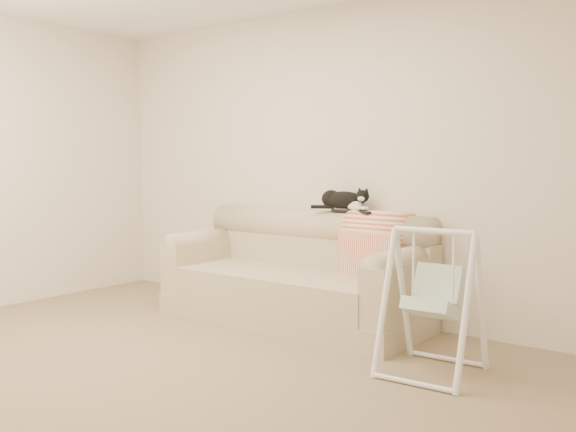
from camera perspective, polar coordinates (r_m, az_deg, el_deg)
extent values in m
plane|color=#78614D|center=(4.18, -11.90, -13.50)|extent=(5.00, 5.00, 0.00)
cube|color=beige|center=(5.48, 3.99, 4.78)|extent=(5.00, 0.04, 2.60)
cube|color=tan|center=(5.29, 0.34, -8.46)|extent=(2.20, 0.90, 0.18)
cube|color=tan|center=(5.16, -0.40, -6.41)|extent=(1.80, 0.68, 0.24)
cube|color=tan|center=(5.49, 2.50, -4.34)|extent=(2.20, 0.22, 0.50)
cylinder|color=tan|center=(5.45, 2.51, -0.94)|extent=(2.16, 0.28, 0.28)
cube|color=tan|center=(5.87, -7.40, -4.16)|extent=(0.20, 0.88, 0.42)
cylinder|color=tan|center=(5.84, -7.42, -2.13)|extent=(0.18, 0.84, 0.18)
cube|color=tan|center=(4.70, 10.05, -6.48)|extent=(0.20, 0.88, 0.42)
cylinder|color=tan|center=(4.67, 10.09, -3.96)|extent=(0.18, 0.84, 0.18)
cube|color=black|center=(5.25, 4.84, 0.48)|extent=(0.18, 0.06, 0.02)
cube|color=gray|center=(5.25, 4.84, 0.63)|extent=(0.10, 0.04, 0.01)
cube|color=black|center=(5.11, 6.73, 0.33)|extent=(0.17, 0.13, 0.02)
ellipsoid|color=black|center=(5.26, 5.04, 1.40)|extent=(0.37, 0.23, 0.15)
ellipsoid|color=black|center=(5.32, 3.86, 1.54)|extent=(0.19, 0.18, 0.15)
ellipsoid|color=white|center=(5.20, 5.91, 1.02)|extent=(0.15, 0.11, 0.10)
ellipsoid|color=black|center=(5.17, 6.64, 1.75)|extent=(0.13, 0.13, 0.10)
ellipsoid|color=white|center=(5.13, 6.53, 1.55)|extent=(0.06, 0.06, 0.04)
sphere|color=#BF7272|center=(5.11, 6.45, 1.54)|extent=(0.01, 0.01, 0.01)
cone|color=black|center=(5.18, 6.38, 2.32)|extent=(0.06, 0.06, 0.05)
cone|color=black|center=(5.16, 7.00, 2.31)|extent=(0.05, 0.05, 0.05)
sphere|color=olive|center=(5.14, 6.29, 1.81)|extent=(0.02, 0.02, 0.02)
sphere|color=olive|center=(5.12, 6.69, 1.80)|extent=(0.02, 0.02, 0.02)
ellipsoid|color=white|center=(5.15, 6.35, 0.71)|extent=(0.08, 0.09, 0.03)
ellipsoid|color=white|center=(5.14, 6.85, 0.69)|extent=(0.08, 0.09, 0.03)
cylinder|color=black|center=(5.28, 3.08, 0.82)|extent=(0.18, 0.12, 0.03)
cylinder|color=#D75339|center=(5.12, 8.19, -1.37)|extent=(0.52, 0.33, 0.33)
cube|color=#D75339|center=(5.00, 7.20, -3.82)|extent=(0.52, 0.09, 0.42)
cylinder|color=white|center=(4.05, 8.57, -7.54)|extent=(0.06, 0.32, 0.90)
cylinder|color=white|center=(4.30, 10.19, -6.84)|extent=(0.06, 0.32, 0.90)
cylinder|color=white|center=(3.86, 15.51, -8.30)|extent=(0.06, 0.32, 0.90)
cylinder|color=white|center=(4.12, 16.78, -7.50)|extent=(0.06, 0.32, 0.90)
cylinder|color=white|center=(4.00, 12.83, -1.31)|extent=(0.52, 0.07, 0.04)
cylinder|color=white|center=(3.94, 11.04, -14.35)|extent=(0.51, 0.06, 0.03)
cylinder|color=white|center=(4.43, 13.96, -12.22)|extent=(0.51, 0.06, 0.03)
cube|color=white|center=(4.05, 12.54, -8.03)|extent=(0.31, 0.28, 0.17)
cube|color=white|center=(4.13, 13.19, -5.83)|extent=(0.30, 0.15, 0.24)
cylinder|color=white|center=(4.08, 11.09, -4.17)|extent=(0.02, 0.02, 0.42)
cylinder|color=white|center=(3.98, 14.49, -4.46)|extent=(0.02, 0.02, 0.42)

